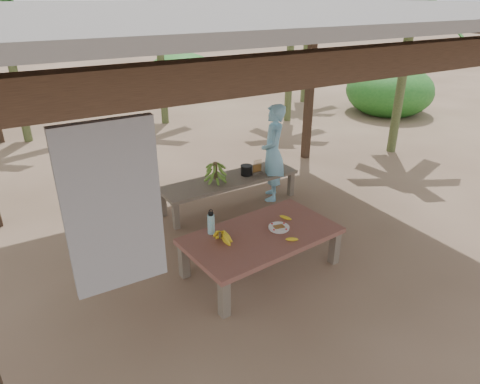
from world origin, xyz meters
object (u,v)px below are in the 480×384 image
ripe_banana_bunch (220,238)px  water_flask (211,223)px  work_table (262,238)px  plate (279,228)px  cooking_pot (246,170)px  woman (273,153)px  bench (230,182)px

ripe_banana_bunch → water_flask: (0.02, 0.25, 0.05)m
work_table → plate: 0.25m
work_table → cooking_pot: size_ratio=10.72×
woman → ripe_banana_bunch: bearing=-17.3°
cooking_pot → bench: bearing=-179.2°
bench → ripe_banana_bunch: size_ratio=8.87×
work_table → water_flask: water_flask is taller
work_table → bench: work_table is taller
work_table → plate: plate is taller
plate → woman: size_ratio=0.16×
water_flask → ripe_banana_bunch: bearing=-93.5°
ripe_banana_bunch → plate: ripe_banana_bunch is taller
work_table → water_flask: size_ratio=6.07×
plate → bench: bearing=80.7°
plate → woman: woman is taller
ripe_banana_bunch → bench: bearing=57.9°
ripe_banana_bunch → water_flask: bearing=86.5°
work_table → ripe_banana_bunch: ripe_banana_bunch is taller
water_flask → bench: bearing=53.8°
water_flask → work_table: bearing=-31.3°
work_table → woman: (1.23, 1.59, 0.34)m
plate → woman: bearing=58.2°
work_table → cooking_pot: bearing=58.6°
bench → plate: size_ratio=8.83×
ripe_banana_bunch → woman: woman is taller
work_table → bench: 1.78m
water_flask → plate: bearing=-23.6°
water_flask → cooking_pot: water_flask is taller
ripe_banana_bunch → woman: 2.34m
work_table → water_flask: 0.62m
cooking_pot → work_table: bearing=-115.5°
work_table → cooking_pot: (0.82, 1.71, 0.09)m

